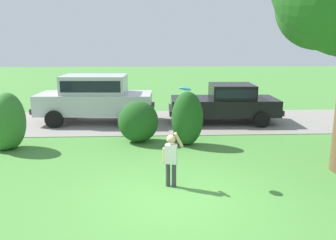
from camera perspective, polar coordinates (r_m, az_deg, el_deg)
name	(u,v)px	position (r m, az deg, el deg)	size (l,w,h in m)	color
ground_plane	(175,201)	(7.47, 1.17, -12.92)	(80.00, 80.00, 0.00)	#478438
driveway_strip	(164,122)	(14.39, -0.73, -0.28)	(28.00, 4.40, 0.02)	gray
shrub_near_tree	(8,124)	(11.66, -24.52, -0.54)	(0.99, 1.12, 1.75)	#33702B
shrub_centre_left	(138,122)	(11.46, -4.84, -0.26)	(1.30, 1.11, 1.35)	#1E511C
shrub_centre	(187,121)	(11.07, 3.05, -0.14)	(1.00, 0.85, 1.71)	#1E511C
parked_sedan	(226,102)	(14.37, 9.39, 2.93)	(4.45, 2.19, 1.56)	black
parked_suv	(95,96)	(14.41, -11.74, 3.79)	(4.77, 2.25, 1.92)	silver
child_thrower	(171,156)	(7.89, 0.50, -5.89)	(0.47, 0.22, 1.29)	#383842
frisbee	(185,89)	(8.04, 2.77, 5.09)	(0.30, 0.28, 0.16)	#337FDB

